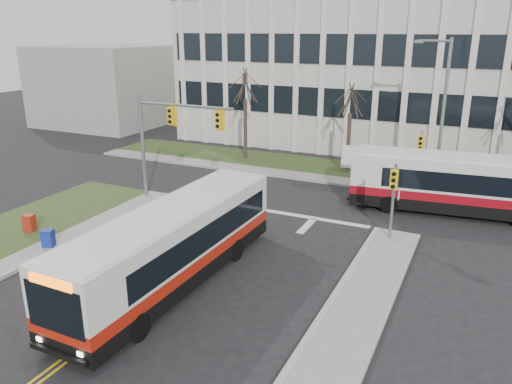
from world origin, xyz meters
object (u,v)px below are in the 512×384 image
object	(u,v)px
bus_main	(174,247)
newspaper_box_blue	(48,239)
bus_cross	(464,186)
directory_sign	(352,158)
newspaper_box_red	(30,224)
streetlight	(441,107)

from	to	relation	value
bus_main	newspaper_box_blue	world-z (taller)	bus_main
bus_cross	newspaper_box_blue	world-z (taller)	bus_cross
directory_sign	bus_main	xyz separation A→B (m)	(-2.20, -18.46, 0.39)
bus_cross	newspaper_box_red	world-z (taller)	bus_cross
streetlight	newspaper_box_blue	size ratio (longest dim) A/B	9.68
bus_main	bus_cross	bearing A→B (deg)	54.87
streetlight	bus_cross	world-z (taller)	streetlight
bus_cross	newspaper_box_blue	bearing A→B (deg)	-58.42
streetlight	newspaper_box_red	world-z (taller)	streetlight
directory_sign	bus_cross	distance (m)	9.12
streetlight	directory_sign	world-z (taller)	streetlight
bus_main	newspaper_box_blue	bearing A→B (deg)	179.13
streetlight	bus_main	distance (m)	19.17
newspaper_box_blue	newspaper_box_red	world-z (taller)	same
directory_sign	newspaper_box_blue	world-z (taller)	directory_sign
directory_sign	bus_main	size ratio (longest dim) A/B	0.17
streetlight	bus_cross	bearing A→B (deg)	-63.04
bus_main	newspaper_box_blue	xyz separation A→B (m)	(-7.10, 0.23, -1.08)
bus_main	streetlight	bearing A→B (deg)	66.73
streetlight	newspaper_box_red	xyz separation A→B (m)	(-17.17, -15.93, -4.72)
directory_sign	newspaper_box_red	bearing A→B (deg)	-124.05
directory_sign	streetlight	bearing A→B (deg)	-13.23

